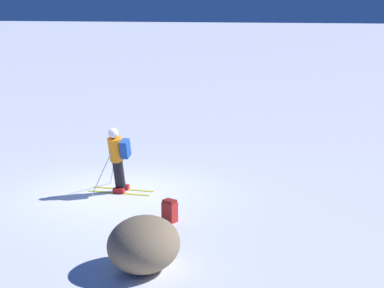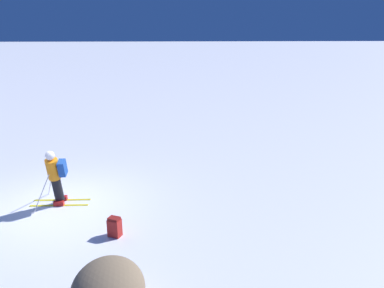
% 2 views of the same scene
% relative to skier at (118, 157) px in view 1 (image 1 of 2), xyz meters
% --- Properties ---
extents(ground_plane, '(300.00, 300.00, 0.00)m').
position_rel_skier_xyz_m(ground_plane, '(-0.05, -0.02, -0.97)').
color(ground_plane, white).
extents(skier, '(1.29, 1.67, 1.76)m').
position_rel_skier_xyz_m(skier, '(0.00, 0.00, 0.00)').
color(skier, yellow).
rests_on(skier, ground).
extents(spare_backpack, '(0.33, 0.36, 0.50)m').
position_rel_skier_xyz_m(spare_backpack, '(1.68, 1.81, -0.72)').
color(spare_backpack, '#AD231E').
rests_on(spare_backpack, ground).
extents(exposed_boulder_0, '(1.52, 1.29, 0.99)m').
position_rel_skier_xyz_m(exposed_boulder_0, '(4.32, 2.07, -0.47)').
color(exposed_boulder_0, '#7A664C').
rests_on(exposed_boulder_0, ground).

